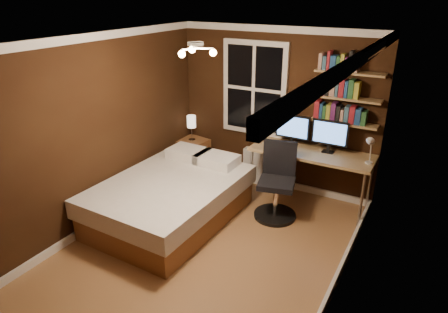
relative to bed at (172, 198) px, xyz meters
The scene contains 22 objects.
floor 0.93m from the bed, 26.59° to the right, with size 4.20×4.20×0.00m, color olive.
wall_back 2.10m from the bed, 65.43° to the left, with size 3.20×0.04×2.50m, color black.
wall_left 1.30m from the bed, 154.46° to the right, with size 0.04×4.20×2.50m, color black.
wall_right 2.59m from the bed, ahead, with size 0.04×4.20×2.50m, color black.
ceiling 2.36m from the bed, 26.59° to the right, with size 3.20×4.20×0.02m, color white.
window 2.13m from the bed, 75.55° to the left, with size 1.06×0.06×1.46m, color silver.
ceiling_fixture 2.28m from the bed, 32.15° to the right, with size 0.44×0.44×0.18m, color beige, non-canonical shape.
bookshelf_lower 2.62m from the bed, 40.48° to the left, with size 0.92×0.22×0.03m, color #977649.
books_row_lower 2.67m from the bed, 40.48° to the left, with size 0.66×0.16×0.23m, color maroon, non-canonical shape.
bookshelf_middle 2.77m from the bed, 40.48° to the left, with size 0.92×0.22×0.03m, color #977649.
books_row_middle 2.83m from the bed, 40.48° to the left, with size 0.54×0.16×0.23m, color navy, non-canonical shape.
bookshelf_upper 2.94m from the bed, 40.48° to the left, with size 0.92×0.22×0.03m, color #977649.
books_row_upper 3.02m from the bed, 40.48° to the left, with size 0.54×0.16×0.23m, color #26592D, non-canonical shape.
bed is the anchor object (origin of this frame).
nightstand 1.58m from the bed, 112.88° to the left, with size 0.47×0.47×0.58m, color brown.
bedside_lamp 1.66m from the bed, 112.88° to the left, with size 0.15×0.15×0.43m, color beige, non-canonical shape.
radiator 1.68m from the bed, 71.92° to the left, with size 0.39×0.14×0.58m, color silver.
desk 2.08m from the bed, 42.11° to the left, with size 1.74×0.65×0.83m.
monitor_left 2.01m from the bed, 51.12° to the left, with size 0.51×0.12×0.47m, color black, non-canonical shape.
monitor_right 2.37m from the bed, 40.18° to the left, with size 0.51×0.12×0.47m, color black, non-canonical shape.
desk_lamp 2.72m from the bed, 28.40° to the left, with size 0.14×0.32×0.44m, color silver, non-canonical shape.
office_chair 1.46m from the bed, 32.78° to the left, with size 0.59×0.59×1.07m.
Camera 1 is at (2.21, -3.48, 2.98)m, focal length 32.00 mm.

